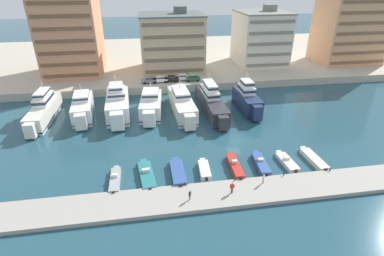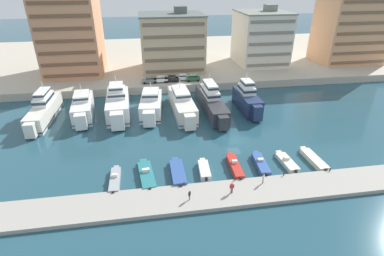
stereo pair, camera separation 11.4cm
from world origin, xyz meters
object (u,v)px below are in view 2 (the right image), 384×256
Objects in this scene: yacht_white_mid_left at (118,104)px; yacht_charcoal_center_right at (211,101)px; yacht_ivory_center at (182,104)px; pedestrian_far_side at (263,178)px; motorboat_cream_mid_right at (287,162)px; motorboat_cream_right at (313,159)px; yacht_navy_mid_right at (247,100)px; car_grey_far_left at (149,80)px; car_black_mid_left at (172,78)px; motorboat_grey_far_left at (115,180)px; motorboat_red_center at (235,166)px; motorboat_white_center_left at (204,170)px; motorboat_teal_left at (146,175)px; yacht_ivory_far_left at (44,109)px; car_white_center_left at (182,77)px; pedestrian_mid_deck at (190,194)px; car_green_center at (193,78)px; motorboat_blue_mid_left at (178,172)px; pedestrian_near_edge at (232,187)px; yacht_white_left at (83,107)px; motorboat_blue_center_right at (261,164)px; car_white_left at (160,79)px; yacht_white_center_left at (151,105)px.

yacht_charcoal_center_right is at bearing -3.50° from yacht_white_mid_left.
yacht_ivory_center reaches higher than pedestrian_far_side.
motorboat_cream_mid_right is 0.86× the size of motorboat_cream_right.
yacht_navy_mid_right reaches higher than car_grey_far_left.
yacht_navy_mid_right reaches higher than pedestrian_far_side.
motorboat_cream_right is 46.37m from car_black_mid_left.
motorboat_grey_far_left is 19.67m from motorboat_red_center.
motorboat_grey_far_left is 1.22× the size of motorboat_white_center_left.
yacht_ivory_far_left is at bearing 130.90° from motorboat_teal_left.
car_white_center_left is (-17.80, 42.01, 2.62)m from motorboat_cream_right.
motorboat_red_center is 11.37m from pedestrian_mid_deck.
car_black_mid_left is 1.01× the size of car_green_center.
car_green_center is 2.60× the size of pedestrian_mid_deck.
yacht_navy_mid_right reaches higher than yacht_charcoal_center_right.
motorboat_cream_right is (4.45, -23.61, -2.17)m from yacht_navy_mid_right.
car_grey_far_left is at bearing -178.29° from car_black_mid_left.
pedestrian_mid_deck reaches higher than motorboat_red_center.
yacht_navy_mid_right is 29.75m from pedestrian_far_side.
car_green_center is (9.19, 41.35, 2.57)m from motorboat_blue_mid_left.
yacht_ivory_far_left is 39.54m from car_green_center.
pedestrian_near_edge is at bearing -43.19° from yacht_ivory_far_left.
car_white_center_left reaches higher than motorboat_cream_mid_right.
motorboat_cream_mid_right is at bearing -34.30° from yacht_white_left.
motorboat_blue_mid_left is at bearing -113.86° from yacht_charcoal_center_right.
motorboat_blue_mid_left is at bearing -179.09° from motorboat_cream_mid_right.
car_grey_far_left reaches higher than motorboat_blue_mid_left.
yacht_ivory_center is 11.52× the size of pedestrian_near_edge.
motorboat_blue_center_right is at bearing -66.93° from yacht_ivory_center.
motorboat_blue_center_right is 4.57× the size of pedestrian_mid_deck.
car_black_mid_left reaches higher than motorboat_teal_left.
car_white_left is (-24.12, 41.19, 2.62)m from motorboat_cream_right.
motorboat_white_center_left is 1.42× the size of car_white_left.
yacht_white_mid_left reaches higher than yacht_charcoal_center_right.
yacht_white_left is at bearing 148.89° from motorboat_cream_right.
car_grey_far_left is 1.00× the size of car_black_mid_left.
motorboat_cream_mid_right is 1.59× the size of car_black_mid_left.
car_white_center_left is (9.52, 17.22, 0.86)m from yacht_white_center_left.
motorboat_cream_mid_right is (9.34, 0.15, -0.13)m from motorboat_red_center.
yacht_ivory_far_left reaches higher than motorboat_teal_left.
yacht_ivory_center is 2.35× the size of motorboat_teal_left.
yacht_ivory_center is 3.45× the size of motorboat_white_center_left.
yacht_white_center_left is 3.77× the size of car_white_center_left.
motorboat_teal_left reaches higher than motorboat_white_center_left.
yacht_ivory_far_left is 50.39m from pedestrian_far_side.
pedestrian_near_edge reaches higher than pedestrian_far_side.
yacht_white_mid_left is 0.89× the size of yacht_ivory_center.
car_white_left is (27.05, 15.60, 0.72)m from yacht_ivory_far_left.
yacht_white_left is 31.91m from car_green_center.
yacht_charcoal_center_right is at bearing -84.37° from car_green_center.
motorboat_blue_mid_left is at bearing 2.00° from motorboat_grey_far_left.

